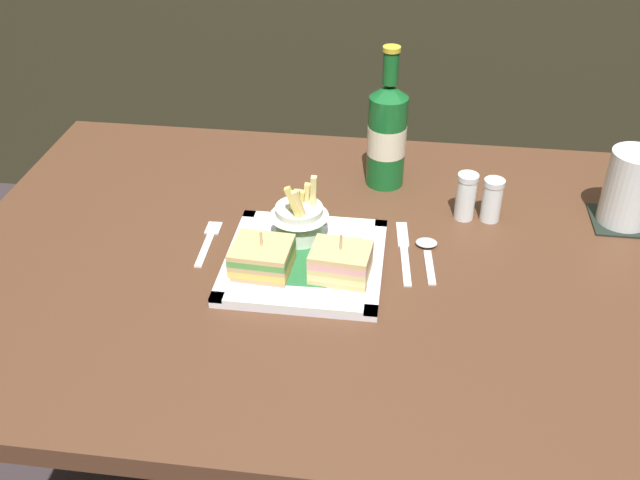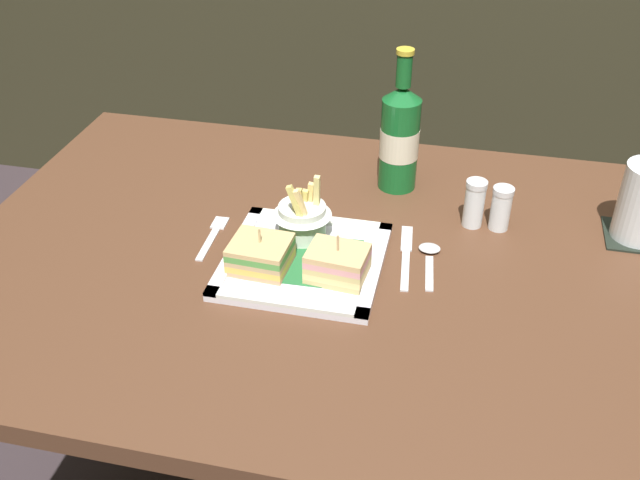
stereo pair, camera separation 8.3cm
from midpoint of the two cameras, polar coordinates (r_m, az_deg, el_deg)
dining_table at (r=1.24m, az=3.10°, el=-6.11°), size 1.23×0.85×0.76m
square_plate at (r=1.14m, az=0.82°, el=-1.70°), size 0.24×0.24×0.02m
sandwich_half_left at (r=1.11m, az=-2.55°, el=-1.19°), size 0.09×0.08×0.07m
sandwich_half_right at (r=1.09m, az=3.56°, el=-1.92°), size 0.09×0.08×0.08m
fries_cup at (r=1.17m, az=0.64°, el=1.92°), size 0.10×0.10×0.11m
beer_bottle at (r=1.31m, az=8.07°, el=7.99°), size 0.07×0.07×0.26m
drink_coaster at (r=1.33m, az=25.09°, el=0.23°), size 0.10×0.10×0.00m
fork at (r=1.22m, az=-6.43°, el=0.35°), size 0.03×0.13×0.00m
knife at (r=1.18m, az=8.75°, el=-1.14°), size 0.03×0.18×0.00m
spoon at (r=1.18m, az=10.57°, el=-1.15°), size 0.04×0.12×0.01m
salt_shaker at (r=1.25m, az=13.82°, el=2.56°), size 0.04×0.04×0.08m
pepper_shaker at (r=1.26m, az=15.78°, el=2.19°), size 0.04×0.04×0.08m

